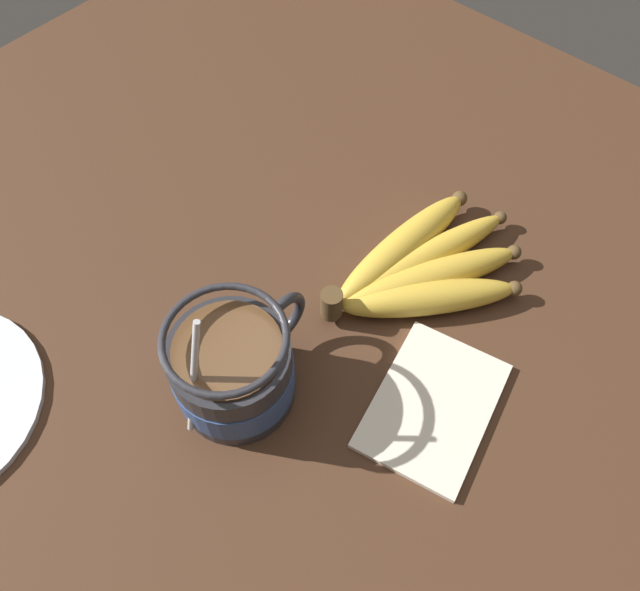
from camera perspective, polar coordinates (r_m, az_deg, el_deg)
table at (r=57.25cm, az=-4.88°, el=-6.30°), size 111.00×111.00×3.73cm
coffee_mug at (r=50.73cm, az=-7.88°, el=-6.71°), size 13.84×9.89×13.97cm
banana_bunch at (r=59.02cm, az=9.14°, el=2.43°), size 20.85×13.99×4.01cm
napkin at (r=53.88cm, az=10.28°, el=-9.84°), size 14.86×11.84×0.60cm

